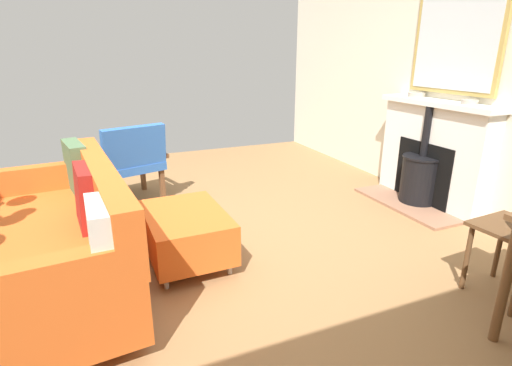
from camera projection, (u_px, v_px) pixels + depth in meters
The scene contains 9 objects.
ground_plane at pixel (205, 243), 3.20m from camera, with size 5.03×6.13×0.01m, color olive.
wall_left at pixel (459, 68), 3.71m from camera, with size 0.12×6.13×2.65m, color silver.
fireplace at pixel (429, 160), 3.91m from camera, with size 0.58×1.28×1.03m.
mirror_over_mantel at pixel (456, 38), 3.59m from camera, with size 0.04×0.96×0.98m.
mantel_bowl_near at pixel (416, 94), 3.99m from camera, with size 0.16×0.16×0.05m.
mantel_bowl_far at pixel (470, 102), 3.45m from camera, with size 0.14×0.14×0.04m.
sofa at pixel (60, 240), 2.44m from camera, with size 0.97×1.80×0.83m.
ottoman at pixel (186, 231), 2.86m from camera, with size 0.56×0.79×0.38m.
armchair_accent at pixel (130, 159), 3.88m from camera, with size 0.80×0.73×0.81m.
Camera 1 is at (0.74, 2.81, 1.47)m, focal length 27.78 mm.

